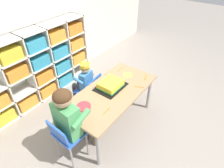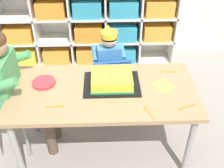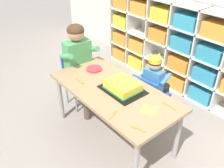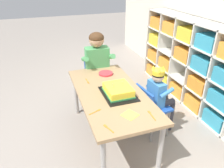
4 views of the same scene
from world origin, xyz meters
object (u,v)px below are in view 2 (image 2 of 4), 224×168
(fork_at_table_front_edge, at_px, (148,112))
(fork_scattered_mid_table, at_px, (186,107))
(classroom_chair_adult_side, at_px, (4,104))
(fork_near_child_seat, at_px, (56,106))
(activity_table, at_px, (103,96))
(adult_helper_seated, at_px, (12,81))
(fork_beside_plate_stack, at_px, (167,72))
(child_with_crown, at_px, (109,58))
(classroom_chair_blue, at_px, (110,77))
(birthday_cake_on_tray, at_px, (112,80))
(paper_plate_stack, at_px, (44,83))

(fork_at_table_front_edge, bearing_deg, fork_scattered_mid_table, 74.79)
(classroom_chair_adult_side, xyz_separation_m, fork_near_child_seat, (0.45, -0.23, 0.18))
(activity_table, bearing_deg, fork_at_table_front_edge, -39.04)
(adult_helper_seated, distance_m, fork_beside_plate_stack, 1.18)
(child_with_crown, height_order, adult_helper_seated, adult_helper_seated)
(adult_helper_seated, bearing_deg, fork_scattered_mid_table, -99.38)
(classroom_chair_blue, relative_size, birthday_cake_on_tray, 1.50)
(fork_scattered_mid_table, bearing_deg, classroom_chair_adult_side, 148.15)
(activity_table, xyz_separation_m, classroom_chair_adult_side, (-0.77, 0.06, -0.11))
(child_with_crown, xyz_separation_m, birthday_cake_on_tray, (0.01, -0.50, 0.12))
(paper_plate_stack, relative_size, fork_near_child_seat, 1.37)
(child_with_crown, distance_m, classroom_chair_adult_side, 0.97)
(adult_helper_seated, distance_m, fork_at_table_front_edge, 1.00)
(birthday_cake_on_tray, distance_m, fork_near_child_seat, 0.45)
(birthday_cake_on_tray, relative_size, fork_near_child_seat, 3.28)
(child_with_crown, xyz_separation_m, adult_helper_seated, (-0.71, -0.50, 0.13))
(fork_beside_plate_stack, relative_size, fork_at_table_front_edge, 1.17)
(birthday_cake_on_tray, xyz_separation_m, fork_near_child_seat, (-0.39, -0.23, -0.04))
(fork_beside_plate_stack, height_order, fork_near_child_seat, same)
(activity_table, distance_m, classroom_chair_adult_side, 0.78)
(classroom_chair_adult_side, bearing_deg, fork_scattered_mid_table, -98.63)
(activity_table, relative_size, classroom_chair_adult_side, 2.00)
(classroom_chair_blue, xyz_separation_m, fork_near_child_seat, (-0.38, -0.63, 0.23))
(activity_table, xyz_separation_m, child_with_crown, (0.06, 0.56, -0.02))
(adult_helper_seated, bearing_deg, activity_table, -92.03)
(classroom_chair_blue, xyz_separation_m, classroom_chair_adult_side, (-0.83, -0.40, 0.05))
(adult_helper_seated, bearing_deg, classroom_chair_blue, -58.09)
(adult_helper_seated, xyz_separation_m, fork_at_table_front_edge, (0.96, -0.30, -0.05))
(classroom_chair_adult_side, xyz_separation_m, fork_scattered_mid_table, (1.32, -0.27, 0.18))
(adult_helper_seated, height_order, fork_scattered_mid_table, adult_helper_seated)
(activity_table, relative_size, fork_beside_plate_stack, 9.36)
(classroom_chair_blue, relative_size, fork_beside_plate_stack, 4.27)
(classroom_chair_blue, distance_m, fork_near_child_seat, 0.77)
(classroom_chair_blue, height_order, fork_scattered_mid_table, classroom_chair_blue)
(fork_near_child_seat, height_order, fork_scattered_mid_table, same)
(classroom_chair_adult_side, relative_size, fork_beside_plate_stack, 4.69)
(adult_helper_seated, bearing_deg, fork_at_table_front_edge, -104.44)
(activity_table, xyz_separation_m, classroom_chair_blue, (0.07, 0.46, -0.16))
(classroom_chair_adult_side, distance_m, fork_beside_plate_stack, 1.30)
(activity_table, bearing_deg, classroom_chair_blue, 81.66)
(classroom_chair_blue, height_order, adult_helper_seated, adult_helper_seated)
(paper_plate_stack, xyz_separation_m, fork_at_table_front_edge, (0.74, -0.33, -0.01))
(activity_table, relative_size, child_with_crown, 1.59)
(paper_plate_stack, bearing_deg, activity_table, -11.40)
(fork_beside_plate_stack, bearing_deg, activity_table, -154.81)
(classroom_chair_adult_side, bearing_deg, adult_helper_seated, -90.00)
(classroom_chair_blue, height_order, fork_at_table_front_edge, classroom_chair_blue)
(fork_at_table_front_edge, bearing_deg, child_with_crown, 174.02)
(fork_near_child_seat, bearing_deg, birthday_cake_on_tray, -152.34)
(child_with_crown, distance_m, fork_at_table_front_edge, 0.84)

